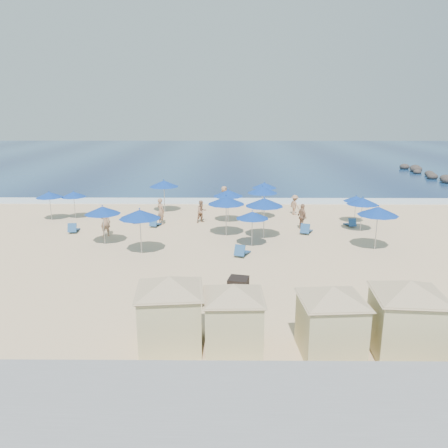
# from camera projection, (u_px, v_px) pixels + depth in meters

# --- Properties ---
(ground) EXTENTS (160.00, 160.00, 0.00)m
(ground) POSITION_uv_depth(u_px,v_px,m) (241.00, 258.00, 24.03)
(ground) COLOR beige
(ground) RESTS_ON ground
(ocean) EXTENTS (160.00, 80.00, 0.06)m
(ocean) POSITION_uv_depth(u_px,v_px,m) (232.00, 156.00, 77.24)
(ocean) COLOR navy
(ocean) RESTS_ON ground
(surf_line) EXTENTS (160.00, 2.50, 0.08)m
(surf_line) POSITION_uv_depth(u_px,v_px,m) (236.00, 201.00, 39.02)
(surf_line) COLOR white
(surf_line) RESTS_ON ground
(seawall) EXTENTS (160.00, 6.10, 1.22)m
(seawall) POSITION_uv_depth(u_px,v_px,m) (256.00, 412.00, 10.81)
(seawall) COLOR gray
(seawall) RESTS_ON ground
(trash_bin) EXTENTS (1.00, 1.00, 0.83)m
(trash_bin) POSITION_uv_depth(u_px,v_px,m) (238.00, 287.00, 19.09)
(trash_bin) COLOR black
(trash_bin) RESTS_ON ground
(cabana_0) EXTENTS (4.47, 4.47, 2.82)m
(cabana_0) POSITION_uv_depth(u_px,v_px,m) (170.00, 302.00, 14.74)
(cabana_0) COLOR beige
(cabana_0) RESTS_ON ground
(cabana_1) EXTENTS (4.11, 4.11, 2.58)m
(cabana_1) POSITION_uv_depth(u_px,v_px,m) (233.00, 308.00, 14.63)
(cabana_1) COLOR beige
(cabana_1) RESTS_ON ground
(cabana_2) EXTENTS (4.22, 4.22, 2.65)m
(cabana_2) POSITION_uv_depth(u_px,v_px,m) (331.00, 311.00, 14.30)
(cabana_2) COLOR beige
(cabana_2) RESTS_ON ground
(cabana_3) EXTENTS (4.55, 4.55, 2.86)m
(cabana_3) POSITION_uv_depth(u_px,v_px,m) (408.00, 308.00, 14.28)
(cabana_3) COLOR beige
(cabana_3) RESTS_ON ground
(umbrella_0) EXTENTS (1.93, 1.93, 2.20)m
(umbrella_0) POSITION_uv_depth(u_px,v_px,m) (49.00, 195.00, 31.99)
(umbrella_0) COLOR #A5A8AD
(umbrella_0) RESTS_ON ground
(umbrella_1) EXTENTS (2.15, 2.15, 2.44)m
(umbrella_1) POSITION_uv_depth(u_px,v_px,m) (103.00, 210.00, 26.07)
(umbrella_1) COLOR #A5A8AD
(umbrella_1) RESTS_ON ground
(umbrella_2) EXTENTS (1.85, 1.85, 2.11)m
(umbrella_2) POSITION_uv_depth(u_px,v_px,m) (74.00, 194.00, 32.52)
(umbrella_2) COLOR #A5A8AD
(umbrella_2) RESTS_ON ground
(umbrella_3) EXTENTS (2.33, 2.33, 2.66)m
(umbrella_3) POSITION_uv_depth(u_px,v_px,m) (140.00, 214.00, 24.30)
(umbrella_3) COLOR #A5A8AD
(umbrella_3) RESTS_ON ground
(umbrella_4) EXTENTS (2.32, 2.32, 2.64)m
(umbrella_4) POSITION_uv_depth(u_px,v_px,m) (164.00, 184.00, 34.46)
(umbrella_4) COLOR #A5A8AD
(umbrella_4) RESTS_ON ground
(umbrella_5) EXTENTS (2.38, 2.38, 2.71)m
(umbrella_5) POSITION_uv_depth(u_px,v_px,m) (226.00, 200.00, 27.79)
(umbrella_5) COLOR #A5A8AD
(umbrella_5) RESTS_ON ground
(umbrella_6) EXTENTS (1.95, 1.95, 2.22)m
(umbrella_6) POSITION_uv_depth(u_px,v_px,m) (252.00, 215.00, 25.71)
(umbrella_6) COLOR #A5A8AD
(umbrella_6) RESTS_ON ground
(umbrella_7) EXTENTS (2.24, 2.24, 2.55)m
(umbrella_7) POSITION_uv_depth(u_px,v_px,m) (262.00, 190.00, 32.22)
(umbrella_7) COLOR #A5A8AD
(umbrella_7) RESTS_ON ground
(umbrella_8) EXTENTS (2.39, 2.39, 2.72)m
(umbrella_8) POSITION_uv_depth(u_px,v_px,m) (264.00, 202.00, 27.18)
(umbrella_8) COLOR #A5A8AD
(umbrella_8) RESTS_ON ground
(umbrella_9) EXTENTS (2.00, 2.00, 2.28)m
(umbrella_9) POSITION_uv_depth(u_px,v_px,m) (264.00, 185.00, 35.56)
(umbrella_9) COLOR #A5A8AD
(umbrella_9) RESTS_ON ground
(umbrella_10) EXTENTS (2.10, 2.10, 2.39)m
(umbrella_10) POSITION_uv_depth(u_px,v_px,m) (363.00, 201.00, 28.93)
(umbrella_10) COLOR #A5A8AD
(umbrella_10) RESTS_ON ground
(umbrella_11) EXTENTS (2.34, 2.34, 2.67)m
(umbrella_11) POSITION_uv_depth(u_px,v_px,m) (378.00, 211.00, 25.01)
(umbrella_11) COLOR #A5A8AD
(umbrella_11) RESTS_ON ground
(umbrella_12) EXTENTS (2.17, 2.17, 2.47)m
(umbrella_12) POSITION_uv_depth(u_px,v_px,m) (228.00, 193.00, 31.29)
(umbrella_12) COLOR #A5A8AD
(umbrella_12) RESTS_ON ground
(umbrella_13) EXTENTS (1.79, 1.79, 2.03)m
(umbrella_13) POSITION_uv_depth(u_px,v_px,m) (356.00, 199.00, 31.28)
(umbrella_13) COLOR #A5A8AD
(umbrella_13) RESTS_ON ground
(beach_chair_0) EXTENTS (0.71, 1.33, 0.70)m
(beach_chair_0) POSITION_uv_depth(u_px,v_px,m) (73.00, 229.00, 29.12)
(beach_chair_0) COLOR #255188
(beach_chair_0) RESTS_ON ground
(beach_chair_1) EXTENTS (0.63, 1.19, 0.63)m
(beach_chair_1) POSITION_uv_depth(u_px,v_px,m) (136.00, 220.00, 31.65)
(beach_chair_1) COLOR #255188
(beach_chair_1) RESTS_ON ground
(beach_chair_2) EXTENTS (0.82, 1.29, 0.66)m
(beach_chair_2) POSITION_uv_depth(u_px,v_px,m) (155.00, 223.00, 30.58)
(beach_chair_2) COLOR #255188
(beach_chair_2) RESTS_ON ground
(beach_chair_3) EXTENTS (1.02, 1.45, 0.73)m
(beach_chair_3) POSITION_uv_depth(u_px,v_px,m) (242.00, 251.00, 24.41)
(beach_chair_3) COLOR #255188
(beach_chair_3) RESTS_ON ground
(beach_chair_4) EXTENTS (1.06, 1.47, 0.74)m
(beach_chair_4) POSITION_uv_depth(u_px,v_px,m) (306.00, 230.00, 28.84)
(beach_chair_4) COLOR #255188
(beach_chair_4) RESTS_ON ground
(beach_chair_5) EXTENTS (0.66, 1.26, 0.67)m
(beach_chair_5) POSITION_uv_depth(u_px,v_px,m) (351.00, 223.00, 30.55)
(beach_chair_5) COLOR #255188
(beach_chair_5) RESTS_ON ground
(beachgoer_0) EXTENTS (0.74, 0.56, 1.85)m
(beachgoer_0) POSITION_uv_depth(u_px,v_px,m) (105.00, 222.00, 28.16)
(beachgoer_0) COLOR tan
(beachgoer_0) RESTS_ON ground
(beachgoer_1) EXTENTS (1.00, 0.96, 1.62)m
(beachgoer_1) POSITION_uv_depth(u_px,v_px,m) (202.00, 211.00, 31.59)
(beachgoer_1) COLOR tan
(beachgoer_1) RESTS_ON ground
(beachgoer_2) EXTENTS (0.77, 1.13, 1.78)m
(beachgoer_2) POSITION_uv_depth(u_px,v_px,m) (302.00, 217.00, 29.68)
(beachgoer_2) COLOR tan
(beachgoer_2) RESTS_ON ground
(beachgoer_3) EXTENTS (1.00, 1.16, 1.56)m
(beachgoer_3) POSITION_uv_depth(u_px,v_px,m) (295.00, 205.00, 33.90)
(beachgoer_3) COLOR tan
(beachgoer_3) RESTS_ON ground
(beachgoer_4) EXTENTS (0.83, 1.02, 1.81)m
(beachgoer_4) POSITION_uv_depth(u_px,v_px,m) (224.00, 197.00, 36.39)
(beachgoer_4) COLOR tan
(beachgoer_4) RESTS_ON ground
(beachgoer_5) EXTENTS (0.80, 0.81, 1.89)m
(beachgoer_5) POSITION_uv_depth(u_px,v_px,m) (161.00, 211.00, 31.05)
(beachgoer_5) COLOR tan
(beachgoer_5) RESTS_ON ground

